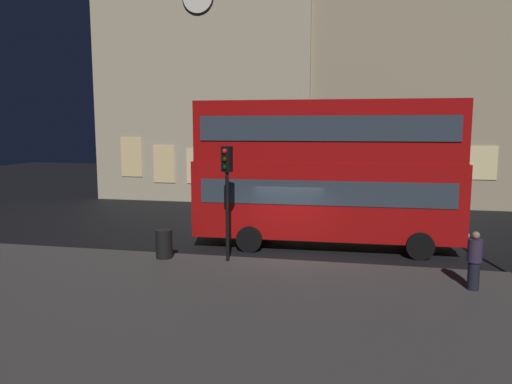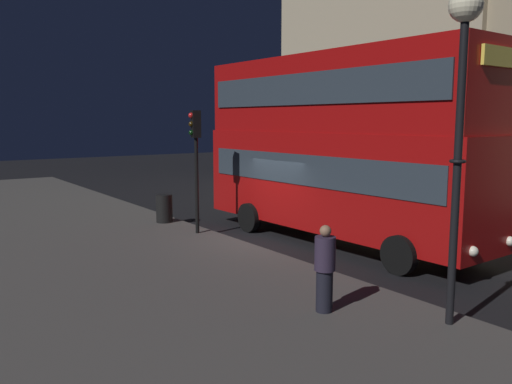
{
  "view_description": "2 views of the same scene",
  "coord_description": "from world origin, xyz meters",
  "views": [
    {
      "loc": [
        2.41,
        -17.1,
        4.66
      ],
      "look_at": [
        -1.21,
        0.19,
        2.29
      ],
      "focal_mm": 33.9,
      "sensor_mm": 36.0,
      "label": 1
    },
    {
      "loc": [
        12.78,
        -9.59,
        3.74
      ],
      "look_at": [
        -0.68,
        -0.06,
        1.47
      ],
      "focal_mm": 36.75,
      "sensor_mm": 36.0,
      "label": 2
    }
  ],
  "objects": [
    {
      "name": "building_with_clock",
      "position": [
        -7.27,
        14.99,
        9.91
      ],
      "size": [
        13.79,
        7.32,
        19.81
      ],
      "color": "tan",
      "rests_on": "ground"
    },
    {
      "name": "pedestrian",
      "position": [
        5.71,
        -2.99,
        0.97
      ],
      "size": [
        0.4,
        0.4,
        1.67
      ],
      "rotation": [
        0.0,
        0.0,
        1.53
      ],
      "color": "black",
      "rests_on": "sidewalk_slab"
    },
    {
      "name": "traffic_light_near_kerb",
      "position": [
        -1.84,
        -1.58,
        2.94
      ],
      "size": [
        0.37,
        0.39,
        3.91
      ],
      "rotation": [
        0.0,
        0.0,
        -0.23
      ],
      "color": "black",
      "rests_on": "sidewalk_slab"
    },
    {
      "name": "litter_bin",
      "position": [
        -4.11,
        -1.64,
        0.62
      ],
      "size": [
        0.58,
        0.58,
        1.0
      ],
      "primitive_type": "cylinder",
      "color": "black",
      "rests_on": "sidewalk_slab"
    },
    {
      "name": "ground_plane",
      "position": [
        0.0,
        0.0,
        0.0
      ],
      "size": [
        80.0,
        80.0,
        0.0
      ],
      "primitive_type": "plane",
      "color": "black"
    },
    {
      "name": "building_plain_facade",
      "position": [
        5.29,
        15.34,
        8.12
      ],
      "size": [
        13.46,
        7.35,
        16.24
      ],
      "color": "tan",
      "rests_on": "ground"
    },
    {
      "name": "double_decker_bus",
      "position": [
        1.25,
        1.58,
        3.13
      ],
      "size": [
        10.22,
        3.05,
        5.64
      ],
      "rotation": [
        0.0,
        0.0,
        0.03
      ],
      "color": "#9E0C0C",
      "rests_on": "ground"
    },
    {
      "name": "sidewalk_slab",
      "position": [
        0.0,
        -5.62,
        0.06
      ],
      "size": [
        44.0,
        9.28,
        0.12
      ],
      "primitive_type": "cube",
      "color": "#423F3D",
      "rests_on": "ground"
    }
  ]
}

